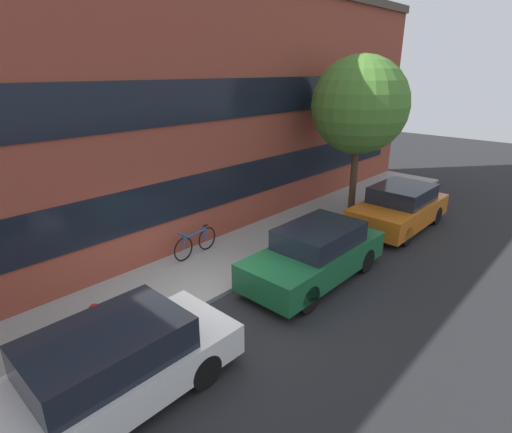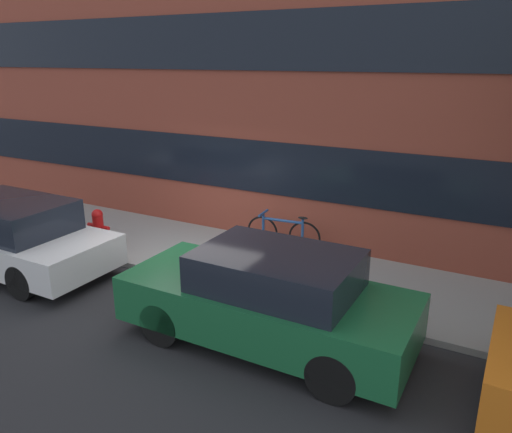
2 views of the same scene
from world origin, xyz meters
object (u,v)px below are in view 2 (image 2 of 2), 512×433
object	(u,v)px
parked_car_green	(268,299)
fire_hydrant	(98,226)
bicycle	(283,232)
parked_car_white	(7,235)

from	to	relation	value
parked_car_green	fire_hydrant	bearing A→B (deg)	-18.30
parked_car_green	fire_hydrant	size ratio (longest dim) A/B	5.49
parked_car_green	bicycle	size ratio (longest dim) A/B	2.59
parked_car_white	bicycle	xyz separation A→B (m)	(4.26, 3.08, -0.18)
parked_car_white	fire_hydrant	size ratio (longest dim) A/B	6.04
parked_car_green	fire_hydrant	xyz separation A→B (m)	(-4.84, 1.60, -0.22)
bicycle	fire_hydrant	bearing A→B (deg)	16.86
parked_car_white	bicycle	size ratio (longest dim) A/B	2.84
fire_hydrant	parked_car_white	bearing A→B (deg)	-113.07
parked_car_white	parked_car_green	bearing A→B (deg)	-180.00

